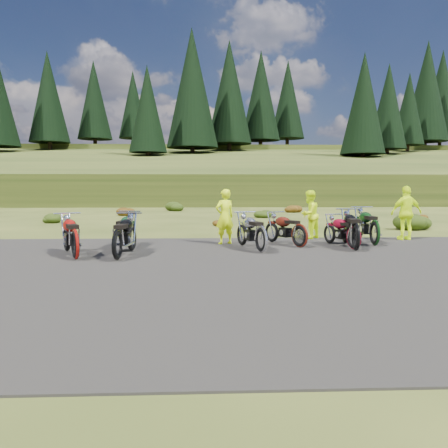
{
  "coord_description": "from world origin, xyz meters",
  "views": [
    {
      "loc": [
        -0.94,
        -11.92,
        1.94
      ],
      "look_at": [
        -0.42,
        0.7,
        0.84
      ],
      "focal_mm": 35.0,
      "sensor_mm": 36.0,
      "label": 1
    }
  ],
  "objects_px": {
    "motorcycle_7": "(374,246)",
    "motorcycle_0": "(118,261)",
    "motorcycle_3": "(261,254)",
    "person_middle": "(225,217)"
  },
  "relations": [
    {
      "from": "motorcycle_3",
      "to": "person_middle",
      "type": "xyz_separation_m",
      "value": [
        -0.96,
        1.96,
        0.9
      ]
    },
    {
      "from": "motorcycle_7",
      "to": "person_middle",
      "type": "relative_size",
      "value": 1.29
    },
    {
      "from": "motorcycle_7",
      "to": "motorcycle_0",
      "type": "bearing_deg",
      "value": 108.76
    },
    {
      "from": "motorcycle_0",
      "to": "person_middle",
      "type": "bearing_deg",
      "value": -38.88
    },
    {
      "from": "motorcycle_3",
      "to": "motorcycle_7",
      "type": "height_order",
      "value": "motorcycle_7"
    },
    {
      "from": "motorcycle_0",
      "to": "motorcycle_7",
      "type": "xyz_separation_m",
      "value": [
        7.7,
        2.45,
        0.0
      ]
    },
    {
      "from": "motorcycle_3",
      "to": "motorcycle_7",
      "type": "distance_m",
      "value": 4.06
    },
    {
      "from": "motorcycle_0",
      "to": "person_middle",
      "type": "height_order",
      "value": "person_middle"
    },
    {
      "from": "motorcycle_0",
      "to": "motorcycle_7",
      "type": "distance_m",
      "value": 8.08
    },
    {
      "from": "motorcycle_0",
      "to": "person_middle",
      "type": "distance_m",
      "value": 4.32
    }
  ]
}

